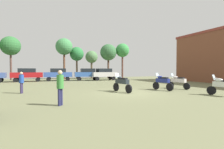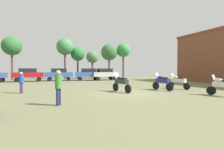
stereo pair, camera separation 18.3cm
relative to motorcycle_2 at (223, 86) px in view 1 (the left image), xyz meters
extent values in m
cube|color=#6B6E4B|center=(-5.39, 3.82, -0.72)|extent=(44.00, 52.00, 0.02)
cylinder|color=black|center=(-0.20, 0.72, -0.40)|extent=(0.28, 0.63, 0.62)
cube|color=silver|center=(0.01, -0.03, 0.08)|extent=(0.70, 1.36, 0.36)
ellipsoid|color=silver|center=(-0.07, 0.26, 0.36)|extent=(0.44, 0.55, 0.24)
cube|color=silver|center=(-0.16, 0.57, 0.54)|extent=(0.39, 0.24, 0.39)
cylinder|color=#B7B7BC|center=(-0.13, 0.48, 0.48)|extent=(0.61, 0.20, 0.04)
cylinder|color=black|center=(0.15, 5.19, -0.41)|extent=(0.27, 0.62, 0.61)
cylinder|color=black|center=(0.56, 3.64, -0.41)|extent=(0.27, 0.62, 0.61)
cube|color=silver|center=(0.35, 4.41, 0.08)|extent=(0.70, 1.41, 0.36)
ellipsoid|color=silver|center=(0.28, 4.71, 0.36)|extent=(0.43, 0.55, 0.24)
cube|color=black|center=(0.42, 4.18, 0.32)|extent=(0.43, 0.62, 0.12)
cube|color=silver|center=(0.19, 5.04, 0.54)|extent=(0.39, 0.24, 0.39)
cylinder|color=#B7B7BC|center=(0.21, 4.94, 0.48)|extent=(0.61, 0.19, 0.04)
cylinder|color=black|center=(-1.87, 4.87, -0.38)|extent=(0.27, 0.68, 0.67)
cylinder|color=black|center=(-1.53, 3.46, -0.38)|extent=(0.27, 0.68, 0.67)
cube|color=navy|center=(-1.70, 4.17, 0.14)|extent=(0.64, 1.28, 0.36)
ellipsoid|color=navy|center=(-1.76, 4.44, 0.42)|extent=(0.42, 0.54, 0.24)
cube|color=black|center=(-1.65, 3.96, 0.38)|extent=(0.42, 0.61, 0.12)
cube|color=silver|center=(-1.84, 4.74, 0.60)|extent=(0.39, 0.23, 0.39)
cylinder|color=#B7B7BC|center=(-1.81, 4.65, 0.54)|extent=(0.61, 0.18, 0.04)
cylinder|color=black|center=(-5.71, 5.22, -0.38)|extent=(0.27, 0.69, 0.68)
cylinder|color=black|center=(-5.35, 3.67, -0.38)|extent=(0.27, 0.69, 0.68)
cube|color=#242C31|center=(-5.53, 4.44, 0.14)|extent=(0.66, 1.40, 0.36)
ellipsoid|color=#242C31|center=(-5.60, 4.74, 0.42)|extent=(0.42, 0.54, 0.24)
cube|color=black|center=(-5.47, 4.21, 0.38)|extent=(0.42, 0.61, 0.12)
cube|color=silver|center=(-5.67, 5.07, 0.60)|extent=(0.39, 0.23, 0.39)
cylinder|color=#B7B7BC|center=(-5.65, 4.97, 0.54)|extent=(0.61, 0.17, 0.04)
cylinder|color=black|center=(-3.19, 18.36, -0.39)|extent=(0.65, 0.24, 0.64)
cylinder|color=black|center=(-3.25, 19.80, -0.39)|extent=(0.65, 0.24, 0.64)
cylinder|color=black|center=(-0.27, 18.47, -0.39)|extent=(0.65, 0.24, 0.64)
cylinder|color=black|center=(-0.33, 19.90, -0.39)|extent=(0.65, 0.24, 0.64)
cube|color=#B9B6B5|center=(-1.76, 19.13, 0.30)|extent=(4.36, 1.96, 0.75)
cube|color=black|center=(-1.76, 19.13, 0.98)|extent=(2.42, 1.67, 0.61)
cylinder|color=black|center=(-5.95, 19.36, -0.39)|extent=(0.66, 0.29, 0.64)
cylinder|color=black|center=(-5.78, 20.80, -0.39)|extent=(0.66, 0.29, 0.64)
cylinder|color=black|center=(-3.04, 19.03, -0.39)|extent=(0.66, 0.29, 0.64)
cylinder|color=black|center=(-2.88, 20.46, -0.39)|extent=(0.66, 0.29, 0.64)
cube|color=#3259A1|center=(-4.41, 19.91, 0.30)|extent=(4.48, 2.28, 0.75)
cube|color=black|center=(-4.41, 19.91, 0.98)|extent=(2.53, 1.84, 0.61)
cylinder|color=black|center=(-17.11, 21.16, -0.39)|extent=(0.65, 0.25, 0.64)
cylinder|color=black|center=(-15.07, 19.70, -0.39)|extent=(0.64, 0.22, 0.64)
cylinder|color=black|center=(-15.06, 21.14, -0.39)|extent=(0.64, 0.22, 0.64)
cylinder|color=black|center=(-12.14, 19.68, -0.39)|extent=(0.64, 0.22, 0.64)
cylinder|color=black|center=(-12.13, 21.12, -0.39)|extent=(0.64, 0.22, 0.64)
cube|color=maroon|center=(-13.60, 20.41, 0.30)|extent=(4.31, 1.83, 0.75)
cube|color=black|center=(-13.60, 20.41, 0.98)|extent=(2.38, 1.60, 0.61)
cylinder|color=black|center=(-10.64, 20.06, -0.39)|extent=(0.66, 0.27, 0.64)
cylinder|color=black|center=(-10.52, 21.50, -0.39)|extent=(0.66, 0.27, 0.64)
cylinder|color=black|center=(-7.73, 19.82, -0.39)|extent=(0.66, 0.27, 0.64)
cylinder|color=black|center=(-7.61, 21.26, -0.39)|extent=(0.66, 0.27, 0.64)
cube|color=#3555A2|center=(-9.13, 20.66, 0.30)|extent=(4.43, 2.15, 0.75)
cube|color=black|center=(-9.13, 20.66, 0.98)|extent=(2.49, 1.77, 0.61)
cylinder|color=#302849|center=(-12.92, 6.62, -0.32)|extent=(0.14, 0.14, 0.79)
cylinder|color=#302849|center=(-12.88, 6.79, -0.32)|extent=(0.14, 0.14, 0.79)
cylinder|color=#204397|center=(-12.90, 6.71, 0.39)|extent=(0.42, 0.42, 0.63)
sphere|color=tan|center=(-12.90, 6.71, 0.82)|extent=(0.21, 0.21, 0.21)
cylinder|color=#24254D|center=(-10.53, 1.20, -0.28)|extent=(0.14, 0.14, 0.86)
cylinder|color=#24254D|center=(-10.64, 1.07, -0.28)|extent=(0.14, 0.14, 0.86)
cylinder|color=#378036|center=(-10.59, 1.14, 0.49)|extent=(0.48, 0.48, 0.68)
sphere|color=tan|center=(-10.59, 1.14, 0.94)|extent=(0.23, 0.23, 0.23)
cylinder|color=brown|center=(-7.69, 24.93, 2.02)|extent=(0.37, 0.37, 5.46)
sphere|color=#3E8147|center=(-7.69, 24.93, 5.46)|extent=(3.13, 3.13, 3.13)
cylinder|color=brown|center=(-16.52, 25.51, 1.87)|extent=(0.33, 0.33, 5.17)
sphere|color=#2D6631|center=(-16.52, 25.51, 5.19)|extent=(3.23, 3.23, 3.23)
cylinder|color=brown|center=(-2.43, 24.60, 1.19)|extent=(0.38, 0.38, 3.81)
sphere|color=#4E7848|center=(-2.43, 24.60, 3.65)|extent=(2.44, 2.44, 2.44)
cylinder|color=brown|center=(-5.16, 25.74, 1.45)|extent=(0.34, 0.34, 4.33)
sphere|color=#297137|center=(-5.16, 25.74, 4.24)|extent=(2.76, 2.76, 2.76)
cylinder|color=brown|center=(4.15, 24.01, 1.92)|extent=(0.38, 0.38, 5.26)
sphere|color=#378A40|center=(4.15, 24.01, 5.19)|extent=(2.86, 2.86, 2.86)
cylinder|color=brown|center=(1.12, 24.48, 1.61)|extent=(0.38, 0.38, 4.65)
sphere|color=#35663A|center=(1.12, 24.48, 4.69)|extent=(3.38, 3.38, 3.38)
camera|label=1|loc=(-11.35, -7.43, 1.08)|focal=26.43mm
camera|label=2|loc=(-11.18, -7.50, 1.08)|focal=26.43mm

